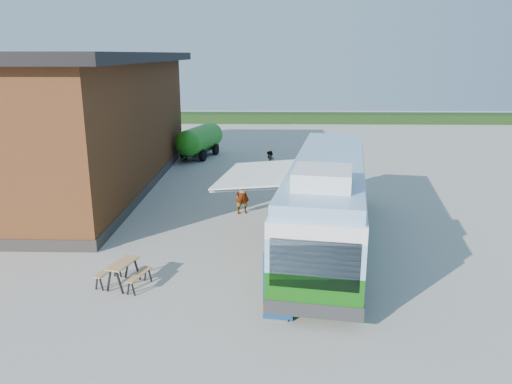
{
  "coord_description": "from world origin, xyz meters",
  "views": [
    {
      "loc": [
        0.15,
        -17.83,
        7.43
      ],
      "look_at": [
        -0.39,
        3.83,
        1.4
      ],
      "focal_mm": 35.0,
      "sensor_mm": 36.0,
      "label": 1
    }
  ],
  "objects_px": {
    "bus": "(327,198)",
    "person_a": "(242,194)",
    "banner": "(278,294)",
    "slurry_tanker": "(200,140)",
    "picnic_table": "(123,268)",
    "person_b": "(269,165)"
  },
  "relations": [
    {
      "from": "bus",
      "to": "picnic_table",
      "type": "distance_m",
      "value": 8.18
    },
    {
      "from": "person_b",
      "to": "bus",
      "type": "bearing_deg",
      "value": 28.27
    },
    {
      "from": "bus",
      "to": "banner",
      "type": "distance_m",
      "value": 6.38
    },
    {
      "from": "banner",
      "to": "person_a",
      "type": "distance_m",
      "value": 10.09
    },
    {
      "from": "person_b",
      "to": "slurry_tanker",
      "type": "height_order",
      "value": "slurry_tanker"
    },
    {
      "from": "person_a",
      "to": "banner",
      "type": "bearing_deg",
      "value": -101.82
    },
    {
      "from": "bus",
      "to": "picnic_table",
      "type": "bearing_deg",
      "value": -141.93
    },
    {
      "from": "picnic_table",
      "to": "person_b",
      "type": "height_order",
      "value": "person_b"
    },
    {
      "from": "person_a",
      "to": "slurry_tanker",
      "type": "distance_m",
      "value": 13.86
    },
    {
      "from": "banner",
      "to": "slurry_tanker",
      "type": "distance_m",
      "value": 23.9
    },
    {
      "from": "bus",
      "to": "person_b",
      "type": "xyz_separation_m",
      "value": [
        -2.26,
        11.01,
        -1.08
      ]
    },
    {
      "from": "person_a",
      "to": "person_b",
      "type": "xyz_separation_m",
      "value": [
        1.3,
        6.99,
        -0.1
      ]
    },
    {
      "from": "picnic_table",
      "to": "person_b",
      "type": "relative_size",
      "value": 1.02
    },
    {
      "from": "picnic_table",
      "to": "person_b",
      "type": "distance_m",
      "value": 15.64
    },
    {
      "from": "bus",
      "to": "person_a",
      "type": "bearing_deg",
      "value": 140.99
    },
    {
      "from": "banner",
      "to": "picnic_table",
      "type": "xyz_separation_m",
      "value": [
        -5.06,
        2.09,
        -0.22
      ]
    },
    {
      "from": "banner",
      "to": "person_b",
      "type": "relative_size",
      "value": 1.2
    },
    {
      "from": "picnic_table",
      "to": "person_a",
      "type": "height_order",
      "value": "person_a"
    },
    {
      "from": "bus",
      "to": "person_a",
      "type": "xyz_separation_m",
      "value": [
        -3.56,
        4.02,
        -0.98
      ]
    },
    {
      "from": "bus",
      "to": "slurry_tanker",
      "type": "bearing_deg",
      "value": 122.47
    },
    {
      "from": "slurry_tanker",
      "to": "person_a",
      "type": "bearing_deg",
      "value": -58.43
    },
    {
      "from": "bus",
      "to": "slurry_tanker",
      "type": "relative_size",
      "value": 2.21
    }
  ]
}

